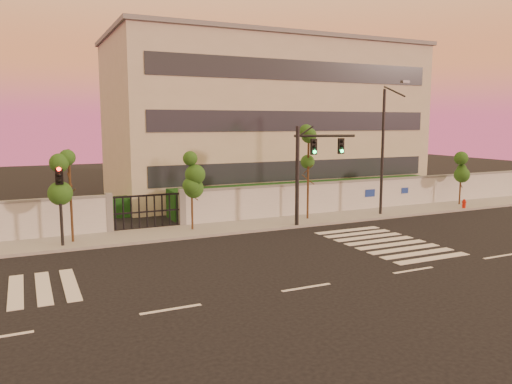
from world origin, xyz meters
The scene contains 14 objects.
ground centered at (0.00, 0.00, 0.00)m, with size 120.00×120.00×0.00m, color black.
sidewalk centered at (0.00, 10.50, 0.07)m, with size 60.00×3.00×0.15m, color gray.
perimeter_wall centered at (0.10, 12.00, 1.07)m, with size 60.00×0.36×2.20m.
hedge_row centered at (1.17, 14.74, 0.82)m, with size 41.00×4.25×1.80m.
institutional_building centered at (9.00, 21.99, 6.16)m, with size 24.40×12.40×12.25m.
road_markings centered at (-1.58, 3.76, 0.01)m, with size 57.00×7.62×0.02m.
street_tree_c centered at (-7.00, 10.38, 3.42)m, with size 1.49×1.19×4.65m.
street_tree_d centered at (-0.84, 10.63, 3.14)m, with size 1.35×1.07×4.27m.
street_tree_e centered at (6.43, 10.62, 4.20)m, with size 1.56×1.24×5.71m.
street_tree_f centered at (18.92, 10.60, 2.81)m, with size 1.37×1.09×3.81m.
traffic_signal_main centered at (5.57, 9.18, 3.61)m, with size 3.53×1.29×5.70m.
traffic_signal_secondary centered at (-7.53, 9.75, 2.57)m, with size 0.32×0.32×4.05m.
streetlight_east centered at (11.40, 9.79, 4.50)m, with size 0.50×2.00×8.32m.
fire_hydrant centered at (17.92, 9.27, 0.38)m, with size 0.29×0.28×0.76m.
Camera 1 is at (-9.00, -14.92, 5.92)m, focal length 35.00 mm.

